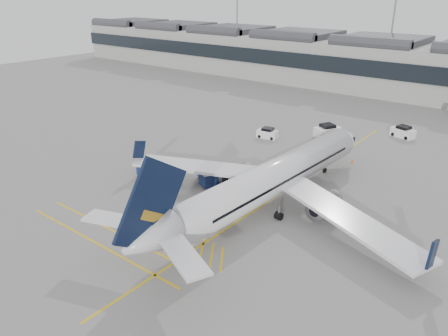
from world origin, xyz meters
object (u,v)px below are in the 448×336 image
Objects in this scene: airliner_main at (270,180)px; ramp_agent_b at (227,180)px; baggage_cart_a at (207,179)px; pushback_tug at (159,195)px; ramp_agent_a at (243,180)px; belt_loader at (269,175)px.

airliner_main is 7.19m from ramp_agent_b.
baggage_cart_a is 0.85× the size of pushback_tug.
baggage_cart_a is at bearing 160.69° from ramp_agent_a.
airliner_main reaches higher than ramp_agent_a.
pushback_tug is at bearing 178.22° from ramp_agent_a.
airliner_main is at bearing 43.63° from pushback_tug.
belt_loader is 8.30m from baggage_cart_a.
belt_loader is 2.42× the size of ramp_agent_a.
ramp_agent_b is at bearing -115.37° from belt_loader.
airliner_main reaches higher than baggage_cart_a.
airliner_main is at bearing 25.08° from baggage_cart_a.
ramp_agent_a is at bearing -106.50° from belt_loader.
belt_loader is at bearing 126.12° from airliner_main.
pushback_tug is (-4.19, -7.57, -0.33)m from ramp_agent_b.
airliner_main is 13.08m from pushback_tug.
ramp_agent_a is 0.66× the size of pushback_tug.
airliner_main is 22.72× the size of ramp_agent_a.
pushback_tug is (-6.76, -13.03, 0.09)m from belt_loader.
belt_loader is at bearing 13.82° from ramp_agent_a.
ramp_agent_b is (-2.57, -5.45, 0.42)m from belt_loader.
pushback_tug is at bearing -88.94° from baggage_cart_a.
ramp_agent_a is (-5.40, 2.26, -2.32)m from airliner_main.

